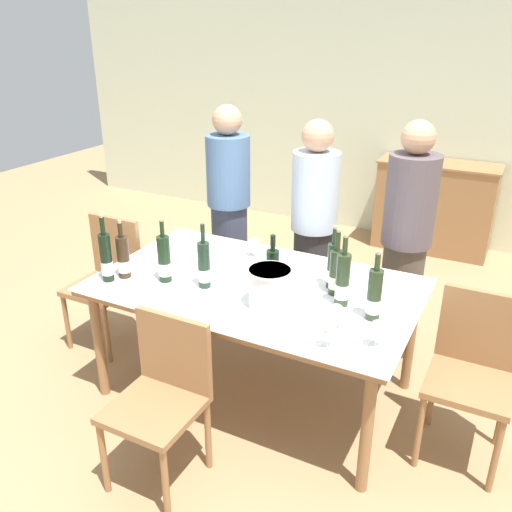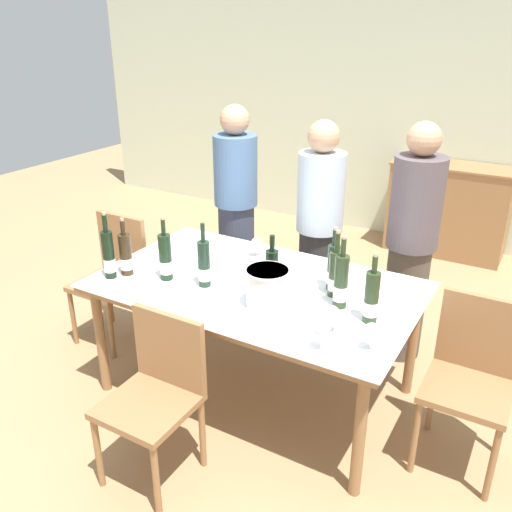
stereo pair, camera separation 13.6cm
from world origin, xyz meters
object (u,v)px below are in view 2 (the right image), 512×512
wine_bottle_3 (333,268)px  chair_near_front (158,387)px  person_guest_right (411,246)px  chair_right_end (472,371)px  wine_glass_0 (322,330)px  wine_glass_3 (257,244)px  wine_bottle_0 (204,265)px  wine_bottle_8 (126,255)px  wine_bottle_7 (109,255)px  person_guest_left (319,231)px  chair_left_end (114,270)px  wine_glass_1 (332,314)px  ice_bucket (267,287)px  sideboard_cabinet (448,209)px  wine_bottle_6 (166,258)px  dining_table (256,293)px  person_host (236,212)px  wine_glass_2 (372,332)px  wine_bottle_2 (335,274)px  wine_bottle_5 (371,299)px  wine_bottle_1 (272,273)px

wine_bottle_3 → chair_near_front: size_ratio=0.44×
person_guest_right → chair_right_end: bearing=-54.8°
wine_glass_0 → wine_glass_3: size_ratio=1.13×
wine_bottle_3 → chair_near_front: 1.16m
wine_bottle_0 → wine_bottle_8: size_ratio=1.07×
wine_bottle_7 → person_guest_left: size_ratio=0.26×
chair_left_end → wine_glass_1: bearing=-11.1°
wine_bottle_0 → chair_near_front: bearing=-77.3°
ice_bucket → wine_bottle_0: wine_bottle_0 is taller
sideboard_cabinet → wine_bottle_0: wine_bottle_0 is taller
wine_bottle_6 → chair_right_end: wine_bottle_6 is taller
chair_left_end → dining_table: bearing=-4.0°
wine_bottle_0 → person_host: size_ratio=0.24×
sideboard_cabinet → wine_glass_1: (0.06, -3.18, 0.40)m
chair_near_front → sideboard_cabinet: bearing=80.4°
wine_bottle_3 → wine_bottle_7: size_ratio=0.92×
wine_bottle_0 → person_guest_right: 1.39m
dining_table → person_guest_right: (0.66, 0.89, 0.12)m
wine_glass_2 → person_host: person_host is taller
ice_bucket → wine_glass_1: 0.41m
wine_bottle_2 → person_guest_left: size_ratio=0.25×
ice_bucket → wine_bottle_2: wine_bottle_2 is taller
wine_glass_3 → chair_near_front: wine_glass_3 is taller
sideboard_cabinet → wine_bottle_3: bearing=-92.4°
wine_glass_3 → chair_right_end: chair_right_end is taller
ice_bucket → chair_left_end: (-1.41, 0.28, -0.35)m
wine_bottle_0 → wine_glass_3: wine_bottle_0 is taller
wine_bottle_5 → chair_near_front: 1.16m
wine_bottle_6 → wine_glass_3: (0.30, 0.56, -0.04)m
person_guest_left → chair_near_front: bearing=-93.8°
dining_table → wine_bottle_1: size_ratio=5.41×
sideboard_cabinet → chair_right_end: chair_right_end is taller
wine_bottle_0 → chair_near_front: size_ratio=0.45×
wine_bottle_3 → wine_glass_1: 0.47m
wine_bottle_2 → wine_glass_2: bearing=-49.9°
wine_glass_3 → chair_right_end: (1.43, -0.27, -0.31)m
wine_bottle_5 → chair_left_end: (-1.95, 0.16, -0.37)m
dining_table → wine_bottle_7: 0.90m
wine_glass_0 → person_host: size_ratio=0.09×
chair_left_end → person_host: 1.01m
ice_bucket → person_guest_right: size_ratio=0.15×
ice_bucket → wine_bottle_0: 0.43m
wine_bottle_2 → wine_glass_3: (-0.65, 0.26, -0.04)m
ice_bucket → wine_bottle_3: size_ratio=0.63×
chair_left_end → wine_glass_2: bearing=-11.5°
wine_bottle_2 → wine_bottle_6: bearing=-162.3°
chair_near_front → person_guest_left: (0.11, 1.69, 0.29)m
wine_bottle_1 → chair_left_end: wine_bottle_1 is taller
wine_bottle_8 → wine_glass_3: (0.55, 0.63, -0.04)m
wine_bottle_0 → wine_glass_0: (0.86, -0.28, -0.03)m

